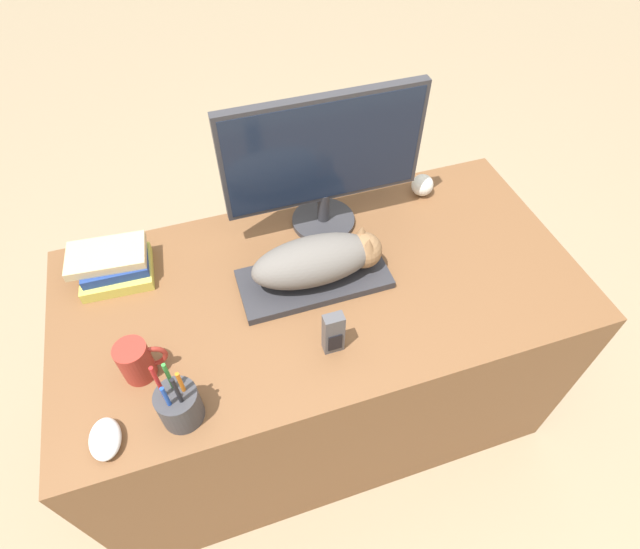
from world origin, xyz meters
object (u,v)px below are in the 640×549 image
object	(u,v)px
computer_mouse	(105,439)
baseball	(422,185)
keyboard	(314,279)
book_stack	(114,265)
cat	(321,259)
pen_cup	(179,405)
phone	(333,333)
coffee_mug	(137,361)
monitor	(324,158)

from	to	relation	value
computer_mouse	baseball	world-z (taller)	baseball
keyboard	book_stack	distance (m)	0.56
cat	pen_cup	bearing A→B (deg)	-146.12
keyboard	cat	xyz separation A→B (m)	(0.02, -0.00, 0.08)
cat	baseball	bearing A→B (deg)	30.34
phone	baseball	bearing A→B (deg)	45.07
phone	keyboard	bearing A→B (deg)	84.78
coffee_mug	baseball	size ratio (longest dim) A/B	1.62
monitor	pen_cup	bearing A→B (deg)	-135.05
coffee_mug	book_stack	xyz separation A→B (m)	(-0.04, 0.34, -0.01)
phone	book_stack	distance (m)	0.65
computer_mouse	cat	bearing A→B (deg)	26.54
coffee_mug	computer_mouse	bearing A→B (deg)	-120.28
cat	phone	distance (m)	0.22
keyboard	cat	distance (m)	0.08
computer_mouse	monitor	bearing A→B (deg)	37.39
computer_mouse	pen_cup	bearing A→B (deg)	3.90
phone	book_stack	size ratio (longest dim) A/B	0.59
cat	book_stack	bearing A→B (deg)	159.85
coffee_mug	phone	world-z (taller)	phone
cat	coffee_mug	bearing A→B (deg)	-164.17
book_stack	coffee_mug	bearing A→B (deg)	-83.57
computer_mouse	coffee_mug	xyz separation A→B (m)	(0.09, 0.15, 0.04)
monitor	book_stack	size ratio (longest dim) A/B	2.59
baseball	book_stack	xyz separation A→B (m)	(-0.97, -0.05, 0.01)
cat	monitor	size ratio (longest dim) A/B	0.64
pen_cup	coffee_mug	bearing A→B (deg)	119.24
baseball	book_stack	world-z (taller)	book_stack
phone	cat	bearing A→B (deg)	79.29
keyboard	computer_mouse	world-z (taller)	computer_mouse
monitor	coffee_mug	distance (m)	0.71
cat	phone	bearing A→B (deg)	-100.71
pen_cup	book_stack	xyz separation A→B (m)	(-0.12, 0.48, -0.01)
keyboard	computer_mouse	bearing A→B (deg)	-152.60
coffee_mug	phone	bearing A→B (deg)	-9.44
coffee_mug	pen_cup	distance (m)	0.16
pen_cup	baseball	xyz separation A→B (m)	(0.85, 0.53, -0.02)
phone	pen_cup	bearing A→B (deg)	-170.33
baseball	cat	bearing A→B (deg)	-149.66
cat	computer_mouse	world-z (taller)	cat
computer_mouse	book_stack	world-z (taller)	book_stack
coffee_mug	book_stack	world-z (taller)	coffee_mug
keyboard	baseball	bearing A→B (deg)	29.13
monitor	baseball	world-z (taller)	monitor
computer_mouse	phone	size ratio (longest dim) A/B	0.77
monitor	phone	xyz separation A→B (m)	(-0.12, -0.44, -0.18)
keyboard	phone	world-z (taller)	phone
pen_cup	book_stack	distance (m)	0.50
baseball	phone	size ratio (longest dim) A/B	0.54
computer_mouse	pen_cup	size ratio (longest dim) A/B	0.47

